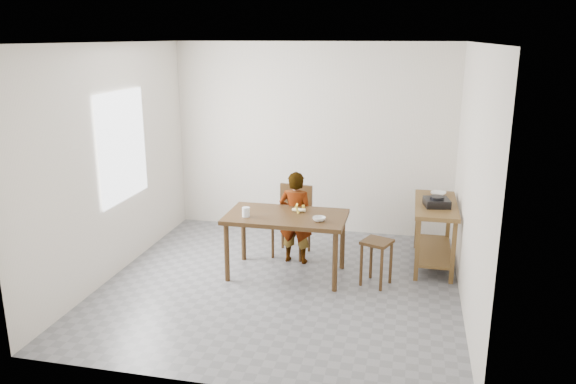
% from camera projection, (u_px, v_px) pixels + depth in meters
% --- Properties ---
extents(floor, '(4.00, 4.00, 0.04)m').
position_uv_depth(floor, '(280.00, 286.00, 6.48)').
color(floor, slate).
rests_on(floor, ground).
extents(ceiling, '(4.00, 4.00, 0.04)m').
position_uv_depth(ceiling, '(280.00, 41.00, 5.74)').
color(ceiling, white).
rests_on(ceiling, wall_back).
extents(wall_back, '(4.00, 0.04, 2.70)m').
position_uv_depth(wall_back, '(313.00, 139.00, 8.01)').
color(wall_back, silver).
rests_on(wall_back, ground).
extents(wall_front, '(4.00, 0.04, 2.70)m').
position_uv_depth(wall_front, '(218.00, 231.00, 4.21)').
color(wall_front, silver).
rests_on(wall_front, ground).
extents(wall_left, '(0.04, 4.00, 2.70)m').
position_uv_depth(wall_left, '(112.00, 162.00, 6.53)').
color(wall_left, silver).
rests_on(wall_left, ground).
extents(wall_right, '(0.04, 4.00, 2.70)m').
position_uv_depth(wall_right, '(474.00, 181.00, 5.69)').
color(wall_right, silver).
rests_on(wall_right, ground).
extents(window_pane, '(0.02, 1.10, 1.30)m').
position_uv_depth(window_pane, '(123.00, 146.00, 6.67)').
color(window_pane, white).
rests_on(window_pane, wall_left).
extents(dining_table, '(1.40, 0.80, 0.75)m').
position_uv_depth(dining_table, '(286.00, 245.00, 6.65)').
color(dining_table, '#3F2813').
rests_on(dining_table, floor).
extents(prep_counter, '(0.50, 1.20, 0.80)m').
position_uv_depth(prep_counter, '(434.00, 234.00, 6.94)').
color(prep_counter, brown).
rests_on(prep_counter, floor).
extents(child, '(0.44, 0.30, 1.17)m').
position_uv_depth(child, '(296.00, 217.00, 6.98)').
color(child, white).
rests_on(child, floor).
extents(dining_chair, '(0.48, 0.48, 0.90)m').
position_uv_depth(dining_chair, '(291.00, 222.00, 7.24)').
color(dining_chair, '#3F2813').
rests_on(dining_chair, floor).
extents(stool, '(0.40, 0.40, 0.54)m').
position_uv_depth(stool, '(376.00, 263.00, 6.41)').
color(stool, '#3F2813').
rests_on(stool, floor).
extents(glass_tumbler, '(0.11, 0.11, 0.11)m').
position_uv_depth(glass_tumbler, '(246.00, 212.00, 6.47)').
color(glass_tumbler, white).
rests_on(glass_tumbler, dining_table).
extents(small_bowl, '(0.19, 0.19, 0.05)m').
position_uv_depth(small_bowl, '(319.00, 219.00, 6.33)').
color(small_bowl, white).
rests_on(small_bowl, dining_table).
extents(banana, '(0.21, 0.17, 0.07)m').
position_uv_depth(banana, '(299.00, 209.00, 6.64)').
color(banana, '#FFD561').
rests_on(banana, dining_table).
extents(serving_bowl, '(0.23, 0.23, 0.05)m').
position_uv_depth(serving_bowl, '(438.00, 194.00, 7.15)').
color(serving_bowl, white).
rests_on(serving_bowl, prep_counter).
extents(gas_burner, '(0.33, 0.33, 0.09)m').
position_uv_depth(gas_burner, '(437.00, 202.00, 6.70)').
color(gas_burner, black).
rests_on(gas_burner, prep_counter).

